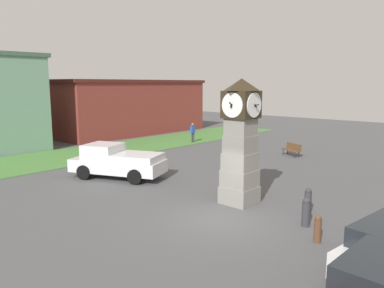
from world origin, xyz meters
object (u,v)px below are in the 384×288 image
object	(u,v)px
clock_tower	(240,143)
bollard_far_row	(308,200)
bollard_near_tower	(318,229)
pickup_truck	(117,161)
bench	(292,149)
bollard_mid_row	(306,212)
pedestrian_near_bench	(193,131)

from	to	relation	value
clock_tower	bollard_far_row	size ratio (longest dim) A/B	5.12
bollard_near_tower	clock_tower	bearing A→B (deg)	68.33
pickup_truck	bench	size ratio (longest dim) A/B	3.28
pickup_truck	bench	bearing A→B (deg)	-18.97
clock_tower	bench	bearing A→B (deg)	16.34
bollard_mid_row	pickup_truck	bearing A→B (deg)	91.10
bollard_far_row	pedestrian_near_bench	world-z (taller)	pedestrian_near_bench
bollard_mid_row	pedestrian_near_bench	xyz separation A→B (m)	(11.90, 16.16, 0.44)
bollard_near_tower	bench	size ratio (longest dim) A/B	0.56
bollard_near_tower	bollard_mid_row	size ratio (longest dim) A/B	0.87
bollard_near_tower	bollard_far_row	xyz separation A→B (m)	(2.43, 1.46, 0.06)
clock_tower	bollard_far_row	bearing A→B (deg)	-75.34
bollard_near_tower	pedestrian_near_bench	distance (m)	21.45
bench	pedestrian_near_bench	world-z (taller)	pedestrian_near_bench
clock_tower	pickup_truck	bearing A→B (deg)	96.25
bollard_mid_row	bench	size ratio (longest dim) A/B	0.64
bollard_mid_row	pickup_truck	world-z (taller)	pickup_truck
pickup_truck	pedestrian_near_bench	size ratio (longest dim) A/B	3.20
bollard_near_tower	pickup_truck	xyz separation A→B (m)	(0.87, 11.83, 0.46)
clock_tower	bollard_mid_row	xyz separation A→B (m)	(-0.62, -3.36, -2.12)
bollard_near_tower	bollard_far_row	distance (m)	2.84
pedestrian_near_bench	clock_tower	bearing A→B (deg)	-131.38
bench	pedestrian_near_bench	bearing A→B (deg)	90.91
bollard_far_row	pickup_truck	xyz separation A→B (m)	(-1.56, 10.37, 0.40)
bollard_far_row	bench	bearing A→B (deg)	29.93
bollard_near_tower	bollard_mid_row	distance (m)	1.41
bollard_mid_row	pedestrian_near_bench	bearing A→B (deg)	53.64
bollard_near_tower	bollard_mid_row	xyz separation A→B (m)	(1.08, 0.91, 0.07)
pickup_truck	bench	xyz separation A→B (m)	(12.26, -4.21, -0.40)
clock_tower	pedestrian_near_bench	bearing A→B (deg)	48.62
clock_tower	bollard_far_row	distance (m)	3.60
pickup_truck	bollard_mid_row	bearing A→B (deg)	-88.90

